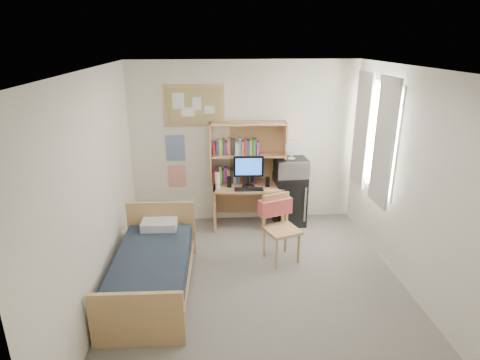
{
  "coord_description": "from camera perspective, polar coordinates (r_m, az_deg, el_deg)",
  "views": [
    {
      "loc": [
        -0.56,
        -4.14,
        2.89
      ],
      "look_at": [
        -0.14,
        1.2,
        1.0
      ],
      "focal_mm": 30.0,
      "sensor_mm": 36.0,
      "label": 1
    }
  ],
  "objects": [
    {
      "name": "poster_wave",
      "position": [
        6.46,
        -9.19,
        4.51
      ],
      "size": [
        0.3,
        0.01,
        0.42
      ],
      "primitive_type": "cube",
      "color": "navy",
      "rests_on": "wall_back"
    },
    {
      "name": "bulletin_board",
      "position": [
        6.3,
        -6.57,
        10.48
      ],
      "size": [
        0.94,
        0.03,
        0.64
      ],
      "primitive_type": "cube",
      "color": "tan",
      "rests_on": "wall_back"
    },
    {
      "name": "hutch",
      "position": [
        6.35,
        1.13,
        3.86
      ],
      "size": [
        1.21,
        0.36,
        0.98
      ],
      "primitive_type": "cube",
      "rotation": [
        0.0,
        0.0,
        -0.05
      ],
      "color": "tan",
      "rests_on": "desk"
    },
    {
      "name": "ceiling",
      "position": [
        4.18,
        3.33,
        15.45
      ],
      "size": [
        3.6,
        4.2,
        0.02
      ],
      "primitive_type": "cube",
      "color": "white",
      "rests_on": "wall_back"
    },
    {
      "name": "pillow",
      "position": [
        5.51,
        -11.38,
        -6.18
      ],
      "size": [
        0.47,
        0.34,
        0.11
      ],
      "primitive_type": "cube",
      "rotation": [
        0.0,
        0.0,
        -0.03
      ],
      "color": "silver",
      "rests_on": "bed"
    },
    {
      "name": "curtain_left",
      "position": [
        5.59,
        19.79,
        4.96
      ],
      "size": [
        0.04,
        0.55,
        1.7
      ],
      "primitive_type": "cube",
      "color": "silver",
      "rests_on": "wall_right"
    },
    {
      "name": "speaker_left",
      "position": [
        6.27,
        -1.54,
        -0.28
      ],
      "size": [
        0.07,
        0.07,
        0.17
      ],
      "primitive_type": "cube",
      "rotation": [
        0.0,
        0.0,
        -0.05
      ],
      "color": "black",
      "rests_on": "desk"
    },
    {
      "name": "curtain_right",
      "position": [
        6.31,
        16.91,
        6.83
      ],
      "size": [
        0.04,
        0.55,
        1.7
      ],
      "primitive_type": "cube",
      "color": "silver",
      "rests_on": "wall_right"
    },
    {
      "name": "water_bottle",
      "position": [
        6.22,
        -3.2,
        -0.06
      ],
      "size": [
        0.08,
        0.08,
        0.25
      ],
      "primitive_type": "cylinder",
      "rotation": [
        0.0,
        0.0,
        -0.05
      ],
      "color": "silver",
      "rests_on": "desk"
    },
    {
      "name": "desk_fan",
      "position": [
        6.31,
        7.38,
        4.29
      ],
      "size": [
        0.24,
        0.24,
        0.29
      ],
      "primitive_type": "cylinder",
      "rotation": [
        0.0,
        0.0,
        0.05
      ],
      "color": "silver",
      "rests_on": "microwave"
    },
    {
      "name": "bed",
      "position": [
        5.01,
        -12.37,
        -12.97
      ],
      "size": [
        0.94,
        1.79,
        0.48
      ],
      "primitive_type": "cube",
      "rotation": [
        0.0,
        0.0,
        -0.03
      ],
      "color": "#1C2432",
      "rests_on": "floor"
    },
    {
      "name": "floor",
      "position": [
        5.08,
        2.74,
        -15.35
      ],
      "size": [
        3.6,
        4.2,
        0.02
      ],
      "primitive_type": "cube",
      "color": "gray",
      "rests_on": "ground"
    },
    {
      "name": "desk_chair",
      "position": [
        5.47,
        5.99,
        -7.01
      ],
      "size": [
        0.59,
        0.59,
        0.92
      ],
      "primitive_type": "cube",
      "rotation": [
        0.0,
        0.0,
        0.35
      ],
      "color": "tan",
      "rests_on": "floor"
    },
    {
      "name": "speaker_right",
      "position": [
        6.3,
        3.93,
        -0.27
      ],
      "size": [
        0.07,
        0.07,
        0.15
      ],
      "primitive_type": "cube",
      "rotation": [
        0.0,
        0.0,
        -0.05
      ],
      "color": "black",
      "rests_on": "desk"
    },
    {
      "name": "monitor",
      "position": [
        6.22,
        1.21,
        1.17
      ],
      "size": [
        0.46,
        0.06,
        0.49
      ],
      "primitive_type": "cube",
      "rotation": [
        0.0,
        0.0,
        -0.05
      ],
      "color": "black",
      "rests_on": "desk"
    },
    {
      "name": "hoodie",
      "position": [
        5.52,
        5.03,
        -3.82
      ],
      "size": [
        0.49,
        0.3,
        0.23
      ],
      "primitive_type": "cube",
      "rotation": [
        0.0,
        0.0,
        0.35
      ],
      "color": "#D25550",
      "rests_on": "desk_chair"
    },
    {
      "name": "wall_left",
      "position": [
        4.6,
        -19.83,
        -1.98
      ],
      "size": [
        0.04,
        4.2,
        2.6
      ],
      "primitive_type": "cube",
      "color": "white",
      "rests_on": "floor"
    },
    {
      "name": "mini_fridge",
      "position": [
        6.59,
        7.02,
        -2.76
      ],
      "size": [
        0.51,
        0.51,
        0.82
      ],
      "primitive_type": "cube",
      "rotation": [
        0.0,
        0.0,
        0.05
      ],
      "color": "black",
      "rests_on": "floor"
    },
    {
      "name": "window_unit",
      "position": [
        5.96,
        18.53,
        5.95
      ],
      "size": [
        0.1,
        1.4,
        1.7
      ],
      "primitive_type": "cube",
      "color": "white",
      "rests_on": "wall_right"
    },
    {
      "name": "wall_right",
      "position": [
        5.02,
        23.82,
        -0.72
      ],
      "size": [
        0.04,
        4.2,
        2.6
      ],
      "primitive_type": "cube",
      "color": "white",
      "rests_on": "floor"
    },
    {
      "name": "microwave",
      "position": [
        6.39,
        7.27,
        1.79
      ],
      "size": [
        0.51,
        0.4,
        0.29
      ],
      "primitive_type": "cube",
      "rotation": [
        0.0,
        0.0,
        0.05
      ],
      "color": "#BCBCC1",
      "rests_on": "mini_fridge"
    },
    {
      "name": "poster_japan",
      "position": [
        6.6,
        -8.97,
        0.57
      ],
      "size": [
        0.28,
        0.01,
        0.36
      ],
      "primitive_type": "cube",
      "color": "#F4422B",
      "rests_on": "wall_back"
    },
    {
      "name": "desk",
      "position": [
        6.49,
        1.15,
        -3.63
      ],
      "size": [
        1.13,
        0.61,
        0.69
      ],
      "primitive_type": "cube",
      "rotation": [
        0.0,
        0.0,
        -0.05
      ],
      "color": "tan",
      "rests_on": "floor"
    },
    {
      "name": "wall_back",
      "position": [
        6.46,
        0.6,
        5.22
      ],
      "size": [
        3.6,
        0.04,
        2.6
      ],
      "primitive_type": "cube",
      "color": "white",
      "rests_on": "floor"
    },
    {
      "name": "wall_front",
      "position": [
        2.65,
        9.16,
        -17.83
      ],
      "size": [
        3.6,
        0.04,
        2.6
      ],
      "primitive_type": "cube",
      "color": "white",
      "rests_on": "floor"
    },
    {
      "name": "keyboard",
      "position": [
        6.17,
        1.26,
        -1.32
      ],
      "size": [
        0.45,
        0.16,
        0.02
      ],
      "primitive_type": "cube",
      "rotation": [
        0.0,
        0.0,
        -0.05
      ],
      "color": "black",
      "rests_on": "desk"
    }
  ]
}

